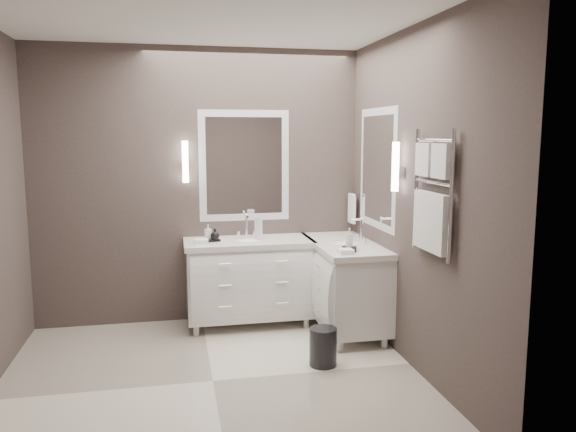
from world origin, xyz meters
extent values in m
cube|color=white|center=(0.00, 0.00, -0.01)|extent=(3.20, 3.00, 0.01)
cube|color=white|center=(0.00, 0.00, 2.71)|extent=(3.20, 3.00, 0.01)
cube|color=#443936|center=(0.00, 1.50, 1.35)|extent=(3.20, 0.01, 2.70)
cube|color=#443936|center=(0.00, -1.50, 1.35)|extent=(3.20, 0.01, 2.70)
cube|color=#443936|center=(1.60, 0.00, 1.35)|extent=(0.01, 3.00, 2.70)
cube|color=white|center=(0.45, 1.23, 0.45)|extent=(1.20, 0.55, 0.70)
cube|color=white|center=(0.45, 1.23, 0.82)|extent=(1.24, 0.59, 0.05)
ellipsoid|color=white|center=(0.45, 1.23, 0.81)|extent=(0.36, 0.28, 0.12)
cylinder|color=white|center=(0.45, 1.39, 0.96)|extent=(0.02, 0.02, 0.22)
cube|color=white|center=(1.33, 0.90, 0.45)|extent=(0.55, 1.20, 0.70)
cube|color=white|center=(1.33, 0.90, 0.82)|extent=(0.59, 1.24, 0.05)
ellipsoid|color=white|center=(1.33, 0.90, 0.81)|extent=(0.36, 0.28, 0.12)
cylinder|color=white|center=(1.49, 0.90, 0.96)|extent=(0.02, 0.02, 0.22)
cube|color=white|center=(0.45, 1.49, 1.55)|extent=(0.90, 0.02, 1.10)
cube|color=white|center=(0.45, 1.49, 1.55)|extent=(0.77, 0.02, 0.96)
cube|color=white|center=(1.59, 0.80, 1.55)|extent=(0.02, 0.90, 1.10)
cube|color=white|center=(1.59, 0.80, 1.55)|extent=(0.02, 0.90, 0.96)
cube|color=white|center=(-0.13, 1.43, 1.55)|extent=(0.05, 0.05, 0.10)
cylinder|color=white|center=(-0.13, 1.43, 1.60)|extent=(0.06, 0.06, 0.40)
cube|color=white|center=(1.53, 0.22, 1.55)|extent=(0.05, 0.05, 0.10)
cylinder|color=white|center=(1.53, 0.22, 1.60)|extent=(0.06, 0.06, 0.40)
cylinder|color=white|center=(1.55, 1.36, 1.25)|extent=(0.02, 0.22, 0.02)
cube|color=white|center=(1.54, 1.36, 1.11)|extent=(0.03, 0.17, 0.30)
cylinder|color=white|center=(1.56, -0.68, 1.45)|extent=(0.03, 0.03, 0.90)
cylinder|color=white|center=(1.56, -0.12, 1.45)|extent=(0.03, 0.03, 0.90)
cube|color=white|center=(1.55, -0.53, 1.68)|extent=(0.06, 0.22, 0.24)
cube|color=white|center=(1.55, -0.27, 1.68)|extent=(0.06, 0.22, 0.24)
cube|color=white|center=(1.55, -0.40, 1.24)|extent=(0.06, 0.46, 0.42)
cylinder|color=black|center=(0.90, 0.12, 0.16)|extent=(0.23, 0.23, 0.31)
cube|color=black|center=(0.09, 1.22, 0.86)|extent=(0.17, 0.15, 0.02)
cube|color=black|center=(1.25, 0.54, 0.86)|extent=(0.18, 0.20, 0.03)
cylinder|color=silver|center=(0.55, 1.21, 0.96)|extent=(0.09, 0.09, 0.22)
imported|color=white|center=(0.06, 1.24, 0.94)|extent=(0.07, 0.07, 0.14)
imported|color=black|center=(0.12, 1.19, 0.92)|extent=(0.09, 0.09, 0.11)
imported|color=white|center=(1.25, 0.54, 0.96)|extent=(0.08, 0.08, 0.17)
camera|label=1|loc=(-0.26, -4.08, 1.86)|focal=35.00mm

